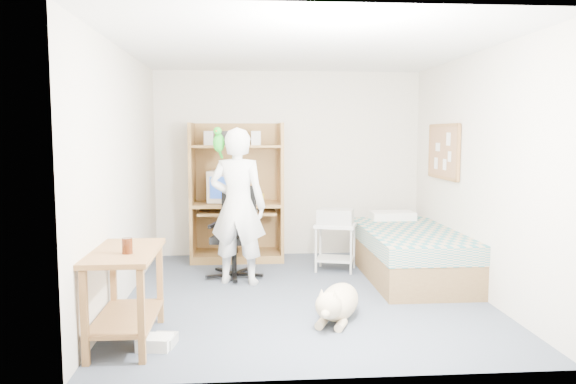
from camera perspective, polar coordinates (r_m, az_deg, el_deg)
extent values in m
plane|color=#444E5D|center=(5.91, 1.58, -10.39)|extent=(4.00, 4.00, 0.00)
cube|color=silver|center=(7.68, 0.03, 2.88)|extent=(3.60, 0.02, 2.50)
cube|color=silver|center=(6.15, 18.56, 1.78)|extent=(0.02, 4.00, 2.50)
cube|color=silver|center=(5.78, -16.43, 1.61)|extent=(0.02, 4.00, 2.50)
cube|color=white|center=(5.73, 1.65, 14.34)|extent=(3.60, 4.00, 0.02)
cube|color=olive|center=(7.41, -9.70, -0.04)|extent=(0.04, 0.60, 1.80)
cube|color=olive|center=(7.40, -0.71, 0.04)|extent=(0.04, 0.60, 1.80)
cube|color=olive|center=(7.67, -5.18, 0.23)|extent=(1.20, 0.02, 1.80)
cube|color=olive|center=(7.40, -5.20, -1.23)|extent=(1.12, 0.60, 0.04)
cube|color=olive|center=(7.33, -5.20, -2.09)|extent=(1.00, 0.50, 0.03)
cube|color=olive|center=(7.34, -5.25, 4.66)|extent=(1.12, 0.55, 0.03)
cube|color=olive|center=(7.52, -5.15, -6.46)|extent=(1.12, 0.60, 0.10)
cube|color=brown|center=(6.69, 12.25, -6.99)|extent=(1.00, 2.00, 0.36)
cube|color=#2E737B|center=(6.64, 12.31, -4.63)|extent=(1.02, 2.02, 0.20)
cube|color=white|center=(7.37, 10.54, -2.44)|extent=(0.55, 0.35, 0.12)
cube|color=brown|center=(4.64, -16.26, -5.92)|extent=(0.50, 1.00, 0.04)
cube|color=brown|center=(4.36, -19.97, -11.98)|extent=(0.05, 0.05, 0.70)
cube|color=brown|center=(4.27, -14.67, -12.19)|extent=(0.05, 0.05, 0.70)
cube|color=brown|center=(5.19, -17.30, -8.98)|extent=(0.05, 0.05, 0.70)
cube|color=brown|center=(5.12, -12.88, -9.08)|extent=(0.05, 0.05, 0.70)
cube|color=brown|center=(4.77, -16.07, -12.16)|extent=(0.46, 0.92, 0.03)
cube|color=brown|center=(6.96, 15.53, 3.98)|extent=(0.03, 0.90, 0.60)
cube|color=brown|center=(6.96, 15.58, 6.54)|extent=(0.04, 0.94, 0.04)
cube|color=brown|center=(6.98, 15.44, 1.44)|extent=(0.04, 0.94, 0.04)
cylinder|color=black|center=(6.61, -5.47, -8.29)|extent=(0.59, 0.59, 0.06)
cylinder|color=black|center=(6.57, -5.49, -6.72)|extent=(0.06, 0.06, 0.39)
cube|color=black|center=(6.52, -5.51, -4.71)|extent=(0.55, 0.55, 0.08)
cube|color=black|center=(6.69, -5.00, -1.64)|extent=(0.41, 0.16, 0.54)
cube|color=black|center=(6.57, -7.57, -3.36)|extent=(0.11, 0.29, 0.04)
cube|color=black|center=(6.44, -3.43, -3.51)|extent=(0.11, 0.29, 0.04)
imported|color=white|center=(6.21, -5.13, -1.45)|extent=(0.72, 0.56, 1.73)
ellipsoid|color=#138614|center=(6.19, -7.04, 4.99)|extent=(0.13, 0.13, 0.20)
sphere|color=#138614|center=(6.15, -7.17, 6.17)|extent=(0.09, 0.09, 0.09)
cone|color=#EB4D14|center=(6.11, -7.30, 6.17)|extent=(0.04, 0.05, 0.04)
cylinder|color=#138614|center=(6.24, -6.89, 3.92)|extent=(0.06, 0.14, 0.12)
ellipsoid|color=#CCB989|center=(5.19, 5.22, -11.03)|extent=(0.56, 0.75, 0.31)
sphere|color=#CCB989|center=(4.81, 4.15, -11.44)|extent=(0.23, 0.23, 0.23)
cone|color=#CCB989|center=(4.78, 3.43, -10.26)|extent=(0.07, 0.07, 0.09)
cone|color=#CCB989|center=(4.75, 4.78, -10.37)|extent=(0.07, 0.07, 0.09)
ellipsoid|color=#CCB989|center=(4.74, 3.85, -12.21)|extent=(0.12, 0.14, 0.08)
cylinder|color=#CCB989|center=(5.54, 6.11, -10.55)|extent=(0.14, 0.22, 0.11)
cube|color=silver|center=(6.83, 4.84, -3.40)|extent=(0.57, 0.51, 0.04)
cube|color=silver|center=(6.91, 4.81, -6.77)|extent=(0.52, 0.46, 0.03)
cylinder|color=silver|center=(6.69, 3.26, -6.00)|extent=(0.03, 0.03, 0.56)
cylinder|color=silver|center=(6.76, 6.82, -5.91)|extent=(0.03, 0.03, 0.56)
cylinder|color=silver|center=(7.01, 2.90, -5.45)|extent=(0.03, 0.03, 0.56)
cylinder|color=silver|center=(7.07, 6.30, -5.38)|extent=(0.03, 0.03, 0.56)
cube|color=#AAAAA5|center=(6.81, 4.85, -2.49)|extent=(0.50, 0.43, 0.18)
cube|color=beige|center=(7.43, -6.34, 0.61)|extent=(0.48, 0.50, 0.41)
cube|color=navy|center=(7.20, -6.59, 0.44)|extent=(0.34, 0.05, 0.28)
cube|color=beige|center=(7.29, -4.96, -1.89)|extent=(0.47, 0.24, 0.03)
cylinder|color=yellow|center=(7.34, -2.75, -0.64)|extent=(0.08, 0.08, 0.12)
cylinder|color=#3E1909|center=(4.48, -16.02, -5.28)|extent=(0.08, 0.08, 0.12)
cube|color=white|center=(4.62, -13.39, -14.66)|extent=(0.27, 0.23, 0.10)
cube|color=#A8A9A4|center=(4.68, -12.51, -14.53)|extent=(0.21, 0.25, 0.08)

